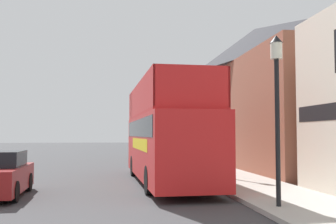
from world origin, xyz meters
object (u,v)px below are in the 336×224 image
object	(u,v)px
parked_car_ahead_of_bus	(155,156)
lamp_post_second	(200,102)
tour_bus	(166,140)
lamp_post_third	(174,114)
lamp_post_nearest	(277,87)

from	to	relation	value
parked_car_ahead_of_bus	lamp_post_second	size ratio (longest dim) A/B	0.83
tour_bus	lamp_post_third	xyz separation A→B (m)	(2.02, 10.87, 1.67)
lamp_post_nearest	lamp_post_third	bearing A→B (deg)	90.59
lamp_post_nearest	lamp_post_third	xyz separation A→B (m)	(-0.18, 17.40, 0.16)
tour_bus	parked_car_ahead_of_bus	size ratio (longest dim) A/B	2.41
lamp_post_nearest	tour_bus	bearing A→B (deg)	108.61
parked_car_ahead_of_bus	lamp_post_second	world-z (taller)	lamp_post_second
lamp_post_nearest	lamp_post_second	distance (m)	8.71
parked_car_ahead_of_bus	lamp_post_nearest	size ratio (longest dim) A/B	0.92
lamp_post_nearest	lamp_post_second	world-z (taller)	lamp_post_second
lamp_post_nearest	lamp_post_third	size ratio (longest dim) A/B	0.95
lamp_post_nearest	parked_car_ahead_of_bus	bearing A→B (deg)	96.45
lamp_post_third	lamp_post_second	bearing A→B (deg)	-90.05
parked_car_ahead_of_bus	lamp_post_third	size ratio (longest dim) A/B	0.88
lamp_post_second	parked_car_ahead_of_bus	bearing A→B (deg)	103.19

